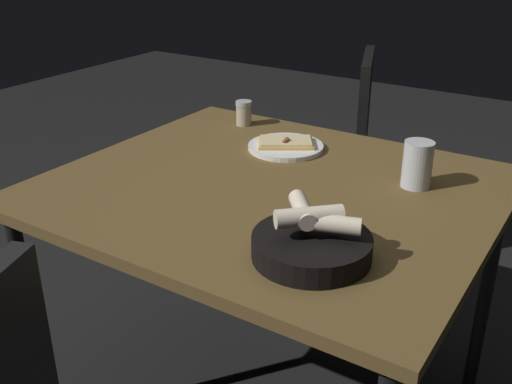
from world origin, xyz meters
name	(u,v)px	position (x,y,z in m)	size (l,w,h in m)	color
dining_table	(271,205)	(0.00, 0.00, 0.69)	(1.12, 0.98, 0.75)	brown
pizza_plate	(286,146)	(0.10, -0.25, 0.76)	(0.23, 0.23, 0.04)	white
bread_basket	(311,242)	(-0.26, 0.27, 0.78)	(0.25, 0.25, 0.11)	black
beer_glass	(417,167)	(-0.32, -0.19, 0.80)	(0.08, 0.08, 0.12)	silver
pepper_shaker	(244,114)	(0.34, -0.38, 0.78)	(0.05, 0.05, 0.08)	#BFB299
chair_far	(334,149)	(0.26, -0.94, 0.50)	(0.57, 0.57, 0.90)	#252525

